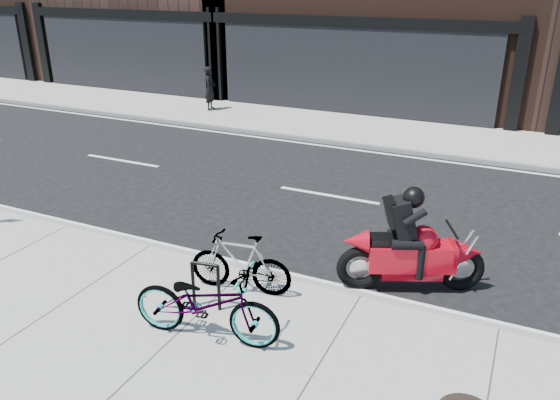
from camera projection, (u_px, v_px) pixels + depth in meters
The scene contains 8 objects.
ground at pixel (294, 229), 10.88m from camera, with size 120.00×120.00×0.00m, color black.
sidewalk_near at pixel (129, 384), 6.67m from camera, with size 60.00×6.00×0.13m, color gray.
sidewalk_far at pixel (392, 133), 17.35m from camera, with size 60.00×3.50×0.13m, color gray.
bike_rack at pixel (206, 282), 7.92m from camera, with size 0.45×0.11×0.76m.
bicycle_front at pixel (206, 303), 7.22m from camera, with size 0.72×2.06×1.08m, color gray.
bicycle_rear at pixel (240, 263), 8.34m from camera, with size 0.46×1.63×0.98m, color gray.
motorcycle at pixel (419, 249), 8.56m from camera, with size 2.22×1.22×1.76m.
pedestrian at pixel (210, 88), 19.75m from camera, with size 0.57×0.37×1.55m, color black.
Camera 1 is at (3.92, -9.03, 4.69)m, focal length 35.00 mm.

